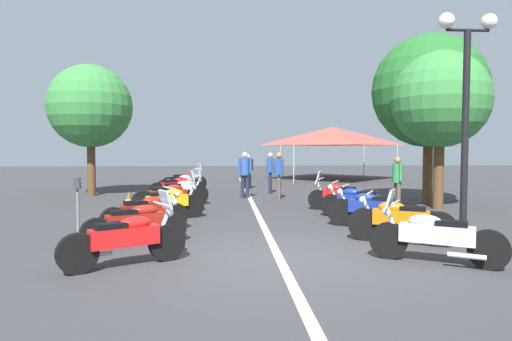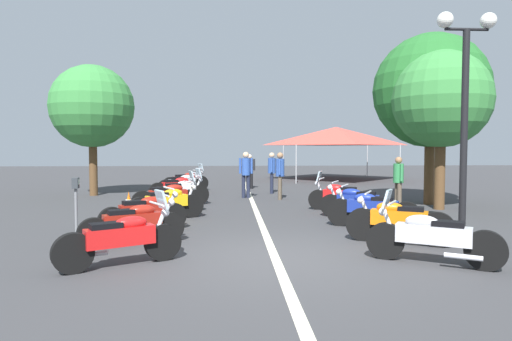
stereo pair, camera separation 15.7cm
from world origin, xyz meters
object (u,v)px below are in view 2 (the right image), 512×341
object	(u,v)px
motorcycle_right_row_4	(340,196)
roadside_tree_1	(441,100)
parking_meter	(76,197)
roadside_tree_0	(431,91)
bystander_1	(250,169)
event_tent	(336,136)
motorcycle_left_row_5	(181,191)
motorcycle_right_row_1	(398,220)
motorcycle_left_row_3	(167,202)
bystander_4	(280,172)
street_lamp_twin_globe	(465,85)
bystander_3	(246,171)
motorcycle_left_row_2	(145,212)
motorcycle_left_row_7	(183,184)
motorcycle_left_row_1	(134,223)
roadside_tree_2	(92,107)
bystander_0	(272,169)
bystander_2	(398,178)
motorcycle_right_row_2	(372,209)
motorcycle_right_row_0	(431,236)
motorcycle_left_row_6	(178,187)
motorcycle_left_row_4	(169,196)
motorcycle_left_row_8	(187,181)
motorcycle_left_row_0	(122,238)
motorcycle_right_row_3	(357,202)
traffic_cone_0	(129,202)

from	to	relation	value
motorcycle_right_row_4	roadside_tree_1	xyz separation A→B (m)	(0.10, -3.17, 2.94)
parking_meter	roadside_tree_0	size ratio (longest dim) A/B	0.23
bystander_1	event_tent	bearing A→B (deg)	-47.92
motorcycle_left_row_5	motorcycle_right_row_1	distance (m)	7.88
motorcycle_left_row_3	bystander_4	world-z (taller)	bystander_4
street_lamp_twin_globe	bystander_3	xyz separation A→B (m)	(7.97, 4.19, -2.16)
motorcycle_left_row_2	motorcycle_left_row_7	xyz separation A→B (m)	(7.84, -0.01, 0.01)
motorcycle_left_row_2	motorcycle_left_row_3	world-z (taller)	motorcycle_left_row_3
motorcycle_right_row_4	bystander_3	bearing A→B (deg)	-28.56
motorcycle_left_row_5	parking_meter	size ratio (longest dim) A/B	1.48
street_lamp_twin_globe	bystander_1	bearing A→B (deg)	18.30
street_lamp_twin_globe	motorcycle_left_row_1	bearing A→B (deg)	90.78
roadside_tree_2	bystander_0	bearing A→B (deg)	-86.95
motorcycle_right_row_1	roadside_tree_1	bearing A→B (deg)	-96.59
bystander_2	parking_meter	bearing A→B (deg)	22.99
motorcycle_right_row_2	bystander_2	bearing A→B (deg)	-92.44
motorcycle_left_row_7	parking_meter	size ratio (longest dim) A/B	1.48
motorcycle_right_row_0	bystander_3	world-z (taller)	bystander_3
motorcycle_left_row_5	motorcycle_left_row_6	bearing A→B (deg)	75.89
parking_meter	motorcycle_left_row_2	bearing A→B (deg)	23.11
motorcycle_left_row_2	motorcycle_left_row_4	world-z (taller)	motorcycle_left_row_4
motorcycle_left_row_4	motorcycle_left_row_8	world-z (taller)	motorcycle_left_row_4
parking_meter	bystander_4	xyz separation A→B (m)	(6.81, -5.05, 0.13)
motorcycle_left_row_0	motorcycle_right_row_1	distance (m)	5.26
motorcycle_left_row_2	motorcycle_right_row_0	size ratio (longest dim) A/B	0.97
motorcycle_left_row_8	motorcycle_right_row_0	bearing A→B (deg)	-96.94
motorcycle_right_row_0	bystander_4	world-z (taller)	bystander_4
motorcycle_left_row_2	bystander_1	distance (m)	10.85
motorcycle_left_row_6	motorcycle_left_row_8	distance (m)	3.19
motorcycle_right_row_0	roadside_tree_1	size ratio (longest dim) A/B	0.39
motorcycle_right_row_3	roadside_tree_0	world-z (taller)	roadside_tree_0
motorcycle_left_row_8	motorcycle_right_row_2	world-z (taller)	motorcycle_left_row_8
motorcycle_right_row_3	bystander_3	xyz separation A→B (m)	(5.02, 2.86, 0.59)
bystander_2	roadside_tree_2	xyz separation A→B (m)	(4.30, 10.87, 2.61)
roadside_tree_1	event_tent	xyz separation A→B (m)	(12.95, 0.12, -0.75)
street_lamp_twin_globe	motorcycle_right_row_3	bearing A→B (deg)	24.26
motorcycle_left_row_0	bystander_0	world-z (taller)	bystander_0
motorcycle_right_row_3	motorcycle_left_row_4	bearing A→B (deg)	12.92
motorcycle_left_row_7	roadside_tree_1	size ratio (longest dim) A/B	0.39
motorcycle_left_row_4	motorcycle_right_row_1	size ratio (longest dim) A/B	1.07
motorcycle_right_row_3	motorcycle_right_row_4	distance (m)	1.45
bystander_2	roadside_tree_1	distance (m)	2.73
motorcycle_left_row_8	motorcycle_right_row_3	xyz separation A→B (m)	(-7.71, -5.39, -0.02)
motorcycle_left_row_5	bystander_1	world-z (taller)	bystander_1
motorcycle_right_row_0	traffic_cone_0	distance (m)	8.88
motorcycle_left_row_6	bystander_4	world-z (taller)	bystander_4
motorcycle_left_row_1	motorcycle_right_row_4	bearing A→B (deg)	14.96
motorcycle_left_row_3	traffic_cone_0	world-z (taller)	motorcycle_left_row_3
motorcycle_left_row_5	roadside_tree_1	world-z (taller)	roadside_tree_1
motorcycle_right_row_3	bystander_0	size ratio (longest dim) A/B	1.11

